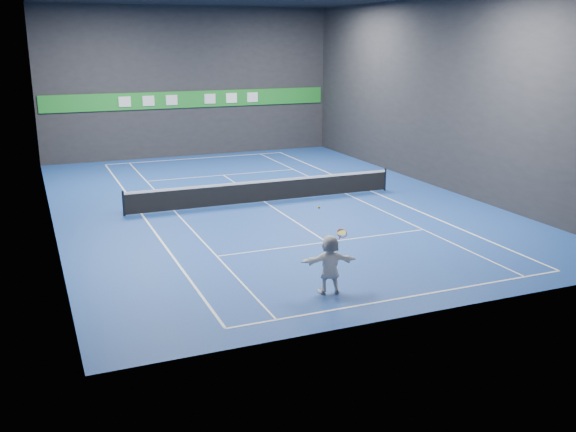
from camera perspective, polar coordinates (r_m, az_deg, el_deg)
name	(u,v)px	position (r m, az deg, el deg)	size (l,w,h in m)	color
ground	(265,202)	(28.81, -2.08, 1.25)	(26.00, 26.00, 0.00)	navy
wall_back	(190,83)	(40.46, -8.72, 11.64)	(18.00, 0.10, 9.00)	black
wall_front	(445,145)	(16.58, 13.76, 6.15)	(18.00, 0.10, 9.00)	black
wall_left	(41,109)	(26.34, -21.09, 8.86)	(0.10, 26.00, 9.00)	black
wall_right	(439,94)	(32.29, 13.25, 10.49)	(0.10, 26.00, 9.00)	black
baseline_near	(411,296)	(18.67, 10.88, -7.04)	(10.98, 0.08, 0.01)	white
baseline_far	(197,158)	(39.93, -8.07, 5.10)	(10.98, 0.08, 0.01)	white
sideline_doubles_left	(142,214)	(27.46, -12.88, 0.16)	(0.08, 23.78, 0.01)	white
sideline_doubles_right	(372,191)	(31.09, 7.45, 2.19)	(0.08, 23.78, 0.01)	white
sideline_singles_left	(174,211)	(27.70, -10.07, 0.45)	(0.06, 23.78, 0.01)	white
sideline_singles_right	(346,194)	(30.44, 5.20, 1.98)	(0.06, 23.78, 0.01)	white
service_line_near	(327,242)	(23.14, 3.47, -2.33)	(8.23, 0.06, 0.01)	white
service_line_far	(223,175)	(34.73, -5.77, 3.64)	(8.23, 0.06, 0.01)	white
center_service_line	(265,202)	(28.81, -2.08, 1.26)	(0.06, 12.80, 0.01)	white
player	(330,264)	(18.34, 3.73, -4.30)	(1.61, 0.51, 1.74)	white
tennis_ball	(319,207)	(17.92, 2.77, 0.76)	(0.07, 0.07, 0.07)	yellow
tennis_net	(265,190)	(28.69, -2.09, 2.30)	(12.50, 0.10, 1.07)	black
sponsor_banner	(191,99)	(40.48, -8.64, 10.22)	(17.64, 0.11, 1.00)	#1C8126
tennis_racket	(341,235)	(18.28, 4.76, -1.68)	(0.42, 0.34, 0.63)	red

